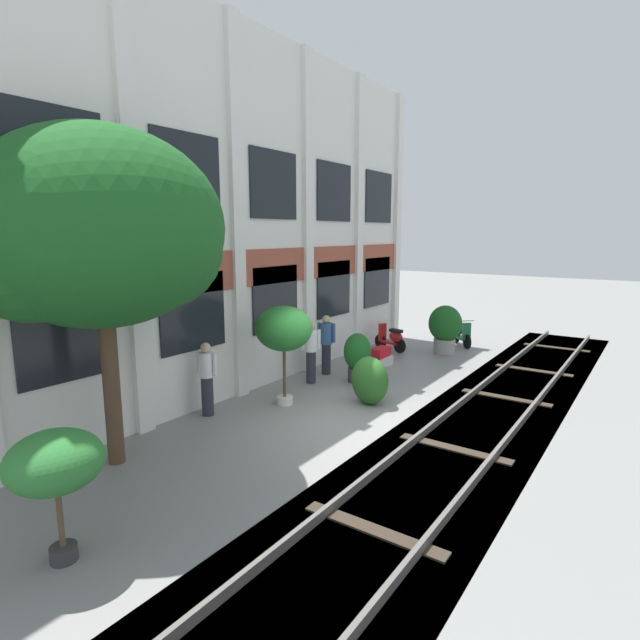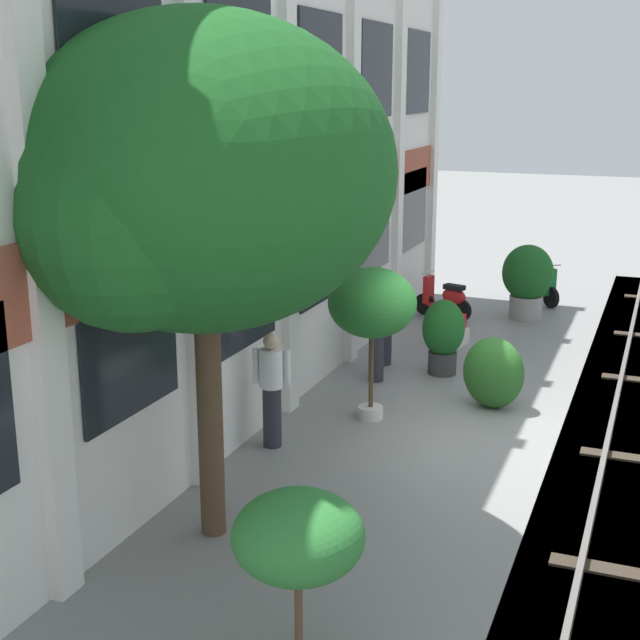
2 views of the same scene
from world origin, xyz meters
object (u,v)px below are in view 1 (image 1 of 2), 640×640
(potted_plant_stone_basin, at_px, (445,327))
(scooter_second_parked, at_px, (391,338))
(topiary_hedge, at_px, (370,380))
(potted_plant_low_pan, at_px, (55,464))
(broadleaf_tree, at_px, (100,234))
(resident_watching_tracks, at_px, (207,377))
(potted_plant_fluted_column, at_px, (357,355))
(scooter_near_curb, at_px, (461,333))
(potted_plant_square_trough, at_px, (380,357))
(resident_by_doorway, at_px, (311,350))
(potted_plant_tall_urn, at_px, (284,330))
(resident_near_plants, at_px, (326,343))

(potted_plant_stone_basin, distance_m, scooter_second_parked, 1.80)
(topiary_hedge, bearing_deg, potted_plant_low_pan, 177.82)
(broadleaf_tree, xyz_separation_m, resident_watching_tracks, (2.50, 0.41, -3.06))
(potted_plant_stone_basin, height_order, topiary_hedge, potted_plant_stone_basin)
(potted_plant_fluted_column, relative_size, scooter_near_curb, 1.27)
(potted_plant_stone_basin, xyz_separation_m, topiary_hedge, (-5.78, -0.40, -0.33))
(scooter_second_parked, bearing_deg, potted_plant_fluted_column, 120.46)
(potted_plant_fluted_column, xyz_separation_m, resident_watching_tracks, (-4.03, 1.41, 0.14))
(scooter_second_parked, relative_size, resident_watching_tracks, 0.82)
(broadleaf_tree, distance_m, scooter_near_curb, 13.05)
(resident_watching_tracks, bearing_deg, scooter_near_curb, 154.12)
(potted_plant_low_pan, bearing_deg, scooter_second_parked, 8.09)
(potted_plant_square_trough, height_order, resident_watching_tracks, resident_watching_tracks)
(resident_by_doorway, relative_size, topiary_hedge, 1.46)
(potted_plant_square_trough, xyz_separation_m, topiary_hedge, (-3.11, -1.37, 0.30))
(potted_plant_low_pan, xyz_separation_m, scooter_near_curb, (14.40, 0.11, -0.83))
(broadleaf_tree, bearing_deg, scooter_second_parked, -0.72)
(potted_plant_stone_basin, distance_m, potted_plant_tall_urn, 7.10)
(resident_near_plants, bearing_deg, topiary_hedge, 38.21)
(potted_plant_fluted_column, xyz_separation_m, potted_plant_low_pan, (-8.47, -0.87, 0.54))
(broadleaf_tree, xyz_separation_m, potted_plant_square_trough, (8.29, -0.77, -3.66))
(potted_plant_stone_basin, xyz_separation_m, potted_plant_tall_urn, (-6.94, 1.22, 0.88))
(resident_by_doorway, bearing_deg, topiary_hedge, 28.03)
(potted_plant_square_trough, bearing_deg, broadleaf_tree, 174.70)
(potted_plant_tall_urn, bearing_deg, scooter_second_parked, 3.58)
(potted_plant_stone_basin, height_order, scooter_near_curb, potted_plant_stone_basin)
(potted_plant_square_trough, distance_m, potted_plant_fluted_column, 1.84)
(potted_plant_square_trough, distance_m, scooter_near_curb, 4.28)
(potted_plant_stone_basin, xyz_separation_m, resident_by_doorway, (-5.23, 1.69, -0.00))
(potted_plant_tall_urn, distance_m, scooter_second_parked, 6.41)
(broadleaf_tree, distance_m, resident_near_plants, 7.33)
(potted_plant_tall_urn, relative_size, resident_by_doorway, 1.40)
(broadleaf_tree, relative_size, potted_plant_low_pan, 3.40)
(resident_by_doorway, bearing_deg, potted_plant_stone_basin, 114.96)
(potted_plant_low_pan, height_order, resident_watching_tracks, potted_plant_low_pan)
(potted_plant_square_trough, distance_m, scooter_second_parked, 2.09)
(potted_plant_stone_basin, bearing_deg, potted_plant_fluted_column, 170.58)
(broadleaf_tree, xyz_separation_m, potted_plant_tall_urn, (4.03, -0.52, -2.16))
(broadleaf_tree, relative_size, potted_plant_stone_basin, 3.53)
(potted_plant_square_trough, relative_size, potted_plant_low_pan, 0.52)
(potted_plant_square_trough, height_order, potted_plant_tall_urn, potted_plant_tall_urn)
(broadleaf_tree, relative_size, resident_watching_tracks, 3.47)
(broadleaf_tree, xyz_separation_m, resident_near_plants, (6.67, 0.10, -3.02))
(scooter_near_curb, height_order, resident_watching_tracks, resident_watching_tracks)
(potted_plant_fluted_column, height_order, resident_near_plants, resident_near_plants)
(potted_plant_fluted_column, bearing_deg, scooter_near_curb, -7.32)
(scooter_second_parked, bearing_deg, topiary_hedge, 128.86)
(scooter_second_parked, xyz_separation_m, resident_near_plants, (-3.60, 0.23, 0.47))
(resident_by_doorway, distance_m, resident_watching_tracks, 3.26)
(potted_plant_fluted_column, height_order, resident_watching_tracks, resident_watching_tracks)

